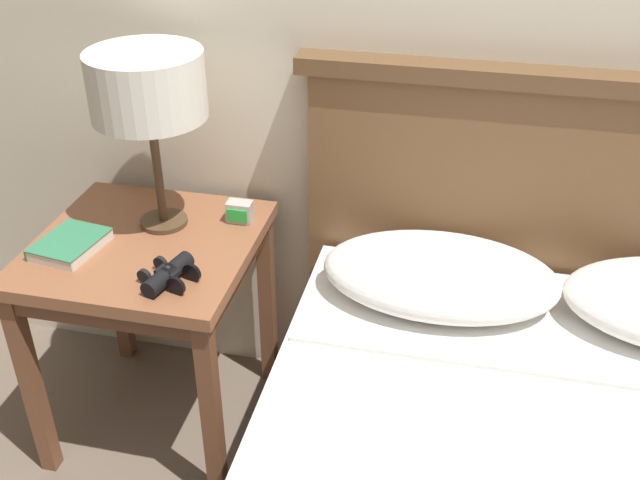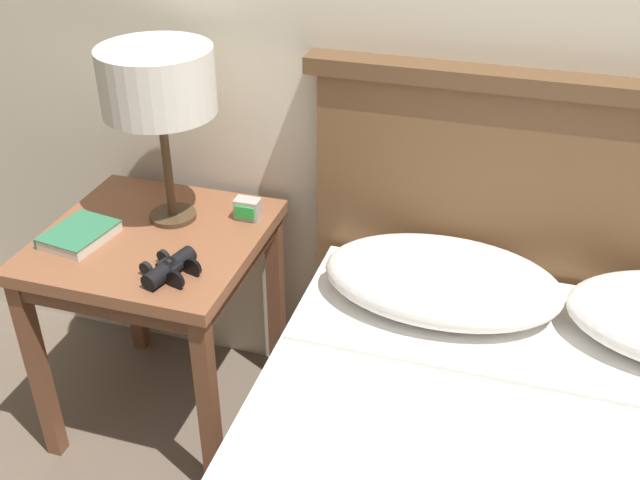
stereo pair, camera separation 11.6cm
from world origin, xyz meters
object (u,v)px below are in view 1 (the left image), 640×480
table_lamp (147,88)px  book_on_nightstand (70,244)px  binoculars_pair (169,274)px  alarm_clock (240,212)px  nightstand (148,268)px

table_lamp → book_on_nightstand: 0.46m
binoculars_pair → alarm_clock: bearing=76.4°
book_on_nightstand → binoculars_pair: 0.32m
nightstand → binoculars_pair: binoculars_pair is taller
nightstand → binoculars_pair: (0.14, -0.16, 0.11)m
book_on_nightstand → binoculars_pair: (0.31, -0.09, 0.01)m
nightstand → book_on_nightstand: bearing=-155.2°
table_lamp → alarm_clock: 0.42m
nightstand → alarm_clock: (0.22, 0.16, 0.12)m
table_lamp → binoculars_pair: 0.47m
book_on_nightstand → table_lamp: bearing=43.6°
binoculars_pair → alarm_clock: (0.08, 0.32, 0.01)m
book_on_nightstand → binoculars_pair: bearing=-15.2°
nightstand → alarm_clock: alarm_clock is taller
table_lamp → book_on_nightstand: bearing=-136.4°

